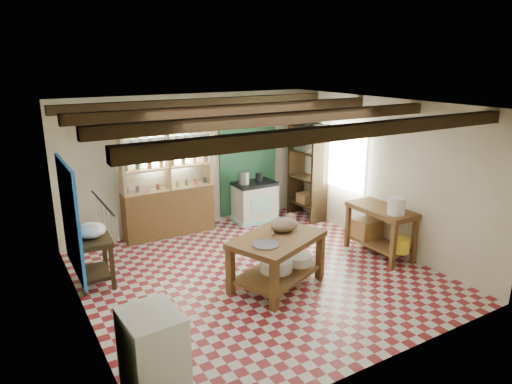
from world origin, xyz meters
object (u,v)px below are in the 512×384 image
work_table (277,261)px  prep_table (94,260)px  stove (255,202)px  right_counter (380,231)px  cat (284,225)px  white_cabinet (153,356)px

work_table → prep_table: work_table is taller
work_table → stove: 2.81m
right_counter → prep_table: bearing=162.9°
work_table → right_counter: size_ratio=1.15×
prep_table → cat: bearing=-23.8°
stove → right_counter: (0.96, -2.53, 0.01)m
stove → cat: size_ratio=1.92×
prep_table → cat: size_ratio=1.69×
work_table → white_cabinet: size_ratio=1.44×
stove → cat: bearing=-110.2°
work_table → stove: stove is taller
stove → work_table: bearing=-113.3°
prep_table → work_table: bearing=-28.6°
work_table → cat: bearing=11.3°
stove → right_counter: size_ratio=0.72×
stove → prep_table: size_ratio=1.14×
right_counter → cat: (-1.89, 0.10, 0.44)m
prep_table → cat: 2.84m
prep_table → cat: (2.49, -1.28, 0.49)m
work_table → cat: 0.54m
white_cabinet → cat: 2.94m
prep_table → stove: bearing=21.9°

